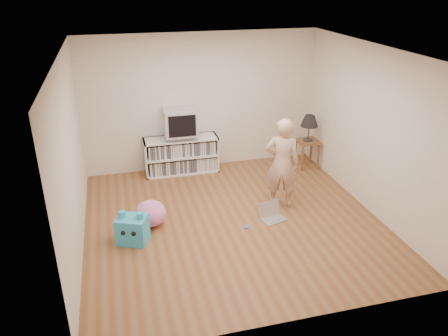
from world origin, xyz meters
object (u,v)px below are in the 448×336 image
at_px(dvd_deck, 181,136).
at_px(crt_tv, 180,122).
at_px(person, 282,163).
at_px(laptop, 271,214).
at_px(media_unit, 181,155).
at_px(side_table, 307,147).
at_px(plush_blue, 132,229).
at_px(plush_pink, 150,213).
at_px(table_lamp, 310,121).

xyz_separation_m(dvd_deck, crt_tv, (-0.00, -0.00, 0.29)).
relative_size(person, laptop, 3.40).
bearing_deg(media_unit, side_table, -8.94).
height_order(side_table, person, person).
distance_m(media_unit, laptop, 2.39).
bearing_deg(plush_blue, laptop, 25.27).
relative_size(dvd_deck, laptop, 1.01).
bearing_deg(laptop, crt_tv, 101.75).
xyz_separation_m(side_table, plush_blue, (-3.54, -1.85, -0.21)).
distance_m(person, plush_blue, 2.56).
relative_size(person, plush_blue, 2.97).
bearing_deg(plush_pink, laptop, -8.37).
relative_size(media_unit, dvd_deck, 3.11).
bearing_deg(side_table, media_unit, 171.06).
bearing_deg(table_lamp, media_unit, 171.06).
height_order(crt_tv, plush_blue, crt_tv).
relative_size(person, plush_pink, 3.19).
bearing_deg(person, side_table, -106.84).
xyz_separation_m(dvd_deck, plush_pink, (-0.79, -1.83, -0.53)).
bearing_deg(laptop, dvd_deck, 101.71).
xyz_separation_m(table_lamp, plush_blue, (-3.54, -1.85, -0.74)).
relative_size(table_lamp, laptop, 1.16).
relative_size(table_lamp, person, 0.34).
bearing_deg(plush_pink, media_unit, 66.79).
distance_m(table_lamp, plush_pink, 3.63).
height_order(plush_blue, plush_pink, plush_blue).
height_order(dvd_deck, crt_tv, crt_tv).
height_order(laptop, plush_pink, plush_pink).
bearing_deg(plush_blue, table_lamp, 49.80).
bearing_deg(dvd_deck, person, -51.72).
xyz_separation_m(laptop, plush_pink, (-1.87, 0.27, 0.13)).
bearing_deg(media_unit, dvd_deck, -90.00).
xyz_separation_m(person, plush_pink, (-2.15, -0.10, -0.56)).
height_order(laptop, plush_blue, plush_blue).
xyz_separation_m(person, plush_blue, (-2.45, -0.49, -0.55)).
xyz_separation_m(media_unit, table_lamp, (2.45, -0.39, 0.59)).
height_order(person, laptop, person).
distance_m(media_unit, crt_tv, 0.67).
height_order(side_table, plush_pink, side_table).
xyz_separation_m(crt_tv, side_table, (2.45, -0.37, -0.60)).
distance_m(media_unit, dvd_deck, 0.39).
distance_m(person, laptop, 0.83).
relative_size(laptop, plush_blue, 0.87).
xyz_separation_m(table_lamp, person, (-1.09, -1.36, -0.18)).
xyz_separation_m(dvd_deck, plush_blue, (-1.09, -2.22, -0.53)).
height_order(dvd_deck, plush_blue, dvd_deck).
distance_m(table_lamp, person, 1.75).
bearing_deg(media_unit, table_lamp, -8.94).
height_order(media_unit, plush_pink, media_unit).
bearing_deg(plush_blue, plush_pink, 74.98).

